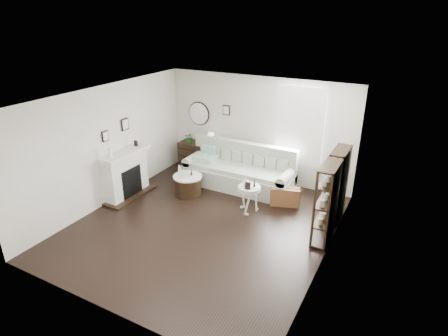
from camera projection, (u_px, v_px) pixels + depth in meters
The scene contains 18 objects.
room at pixel (285, 124), 9.11m from camera, with size 5.50×5.50×5.50m.
fireplace at pixel (126, 175), 8.90m from camera, with size 0.50×1.40×1.84m.
shelf_unit_far at pixel (337, 185), 7.80m from camera, with size 0.30×0.80×1.60m.
shelf_unit_near at pixel (326, 204), 7.07m from camera, with size 0.30×0.80×1.60m.
sofa at pixel (239, 172), 9.50m from camera, with size 2.81×0.97×1.09m.
quilt at pixel (205, 158), 9.67m from camera, with size 0.55×0.45×0.14m, color #258866.
suitcase at pixel (285, 197), 8.58m from camera, with size 0.65×0.22×0.44m, color brown.
dresser at pixel (200, 157), 10.40m from camera, with size 1.19×0.51×0.79m.
table_lamp at pixel (211, 139), 10.02m from camera, with size 0.22×0.22×0.35m, color white, non-canonical shape.
potted_plant at pixel (190, 138), 10.28m from camera, with size 0.25×0.22×0.28m, color #1D5919.
drum_table at pixel (188, 185), 9.10m from camera, with size 0.70×0.70×0.49m.
pedestal_table at pixel (249, 189), 8.18m from camera, with size 0.51×0.51×0.62m.
eiffel_drum at pixel (191, 172), 8.98m from camera, with size 0.11×0.11×0.19m, color black, non-canonical shape.
bottle_drum at pixel (179, 170), 8.97m from camera, with size 0.06×0.06×0.27m, color silver.
card_frame_drum at pixel (182, 174), 8.85m from camera, with size 0.15×0.01×0.21m, color silver.
eiffel_ped at pixel (254, 183), 8.10m from camera, with size 0.12×0.12×0.20m, color black, non-canonical shape.
flask_ped at pixel (246, 180), 8.16m from camera, with size 0.14×0.14×0.27m, color silver, non-canonical shape.
card_frame_ped at pixel (248, 186), 8.01m from camera, with size 0.12×0.01×0.16m, color black.
Camera 1 is at (3.56, -5.76, 4.20)m, focal length 30.00 mm.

